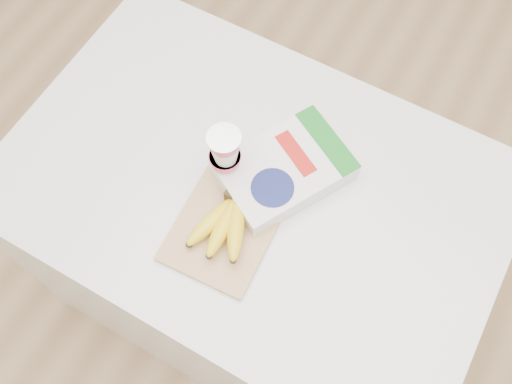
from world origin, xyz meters
The scene contains 6 objects.
room centered at (0.00, 0.00, 1.35)m, with size 4.00×4.00×4.00m.
table centered at (0.00, 0.00, 0.41)m, with size 1.09×0.72×0.81m, color white.
cutting_board centered at (0.00, -0.11, 0.82)m, with size 0.20×0.27×0.01m, color tan.
bananas centered at (0.00, -0.11, 0.85)m, with size 0.13×0.18×0.06m.
yogurt_stack centered at (-0.05, -0.01, 0.91)m, with size 0.07×0.07×0.16m.
cereal_box centered at (0.05, 0.05, 0.84)m, with size 0.28×0.32×0.06m.
Camera 1 is at (0.27, -0.47, 1.92)m, focal length 40.00 mm.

